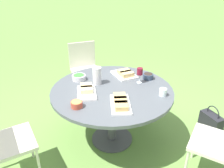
{
  "coord_description": "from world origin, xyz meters",
  "views": [
    {
      "loc": [
        -1.98,
        0.87,
        1.88
      ],
      "look_at": [
        0.0,
        0.0,
        0.78
      ],
      "focal_mm": 35.0,
      "sensor_mm": 36.0,
      "label": 1
    }
  ],
  "objects_px": {
    "dining_table": "(112,96)",
    "handbag": "(211,122)",
    "water_pitcher": "(97,76)",
    "chair_far_back": "(0,139)",
    "wine_glass": "(140,72)",
    "chair_near_right": "(84,66)"
  },
  "relations": [
    {
      "from": "dining_table",
      "to": "chair_near_right",
      "type": "bearing_deg",
      "value": -2.53
    },
    {
      "from": "dining_table",
      "to": "handbag",
      "type": "distance_m",
      "value": 1.41
    },
    {
      "from": "dining_table",
      "to": "chair_far_back",
      "type": "xyz_separation_m",
      "value": [
        -0.15,
        1.19,
        -0.1
      ]
    },
    {
      "from": "chair_near_right",
      "to": "handbag",
      "type": "distance_m",
      "value": 2.07
    },
    {
      "from": "dining_table",
      "to": "handbag",
      "type": "bearing_deg",
      "value": -105.68
    },
    {
      "from": "water_pitcher",
      "to": "chair_near_right",
      "type": "bearing_deg",
      "value": -8.64
    },
    {
      "from": "chair_near_right",
      "to": "handbag",
      "type": "height_order",
      "value": "chair_near_right"
    },
    {
      "from": "chair_near_right",
      "to": "chair_far_back",
      "type": "relative_size",
      "value": 1.0
    },
    {
      "from": "water_pitcher",
      "to": "chair_far_back",
      "type": "bearing_deg",
      "value": 107.06
    },
    {
      "from": "handbag",
      "to": "wine_glass",
      "type": "bearing_deg",
      "value": 67.94
    },
    {
      "from": "water_pitcher",
      "to": "handbag",
      "type": "distance_m",
      "value": 1.64
    },
    {
      "from": "chair_far_back",
      "to": "handbag",
      "type": "height_order",
      "value": "chair_far_back"
    },
    {
      "from": "chair_far_back",
      "to": "dining_table",
      "type": "bearing_deg",
      "value": -83.02
    },
    {
      "from": "handbag",
      "to": "dining_table",
      "type": "bearing_deg",
      "value": 74.32
    },
    {
      "from": "chair_far_back",
      "to": "wine_glass",
      "type": "xyz_separation_m",
      "value": [
        0.16,
        -1.55,
        0.33
      ]
    },
    {
      "from": "wine_glass",
      "to": "chair_far_back",
      "type": "bearing_deg",
      "value": 95.86
    },
    {
      "from": "dining_table",
      "to": "water_pitcher",
      "type": "relative_size",
      "value": 6.64
    },
    {
      "from": "dining_table",
      "to": "wine_glass",
      "type": "bearing_deg",
      "value": -87.89
    },
    {
      "from": "chair_near_right",
      "to": "chair_far_back",
      "type": "distance_m",
      "value": 1.89
    },
    {
      "from": "water_pitcher",
      "to": "dining_table",
      "type": "bearing_deg",
      "value": -149.72
    },
    {
      "from": "wine_glass",
      "to": "water_pitcher",
      "type": "bearing_deg",
      "value": 69.68
    },
    {
      "from": "chair_far_back",
      "to": "handbag",
      "type": "xyz_separation_m",
      "value": [
        -0.21,
        -2.46,
        -0.4
      ]
    }
  ]
}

